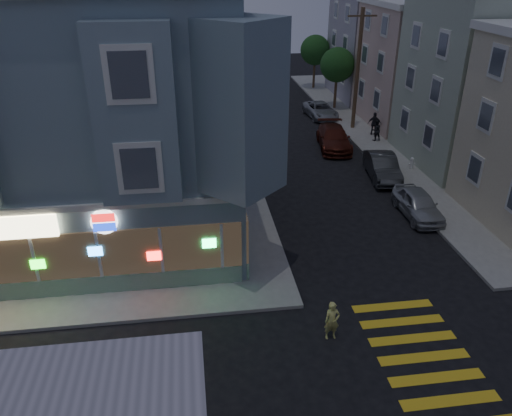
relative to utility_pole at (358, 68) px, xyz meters
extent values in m
plane|color=black|center=(-12.00, -24.00, -4.80)|extent=(120.00, 120.00, 0.00)
cube|color=gray|center=(-25.50, -1.00, -4.72)|extent=(33.00, 42.00, 0.15)
cube|color=gray|center=(11.00, -1.00, -4.72)|extent=(24.00, 42.00, 0.15)
cube|color=slate|center=(-18.00, -13.00, 0.85)|extent=(14.00, 14.00, 11.00)
cube|color=silver|center=(-18.00, -13.00, -0.80)|extent=(14.30, 14.30, 0.25)
cube|color=#196B33|center=(-18.00, -20.05, -4.25)|extent=(13.60, 0.12, 0.80)
cube|color=#382B1E|center=(-18.00, -20.05, -2.85)|extent=(13.60, 0.10, 2.00)
cylinder|color=white|center=(-16.40, -20.13, -1.40)|extent=(1.00, 0.12, 1.00)
cube|color=#CBAD9D|center=(7.50, 1.00, -0.15)|extent=(12.00, 8.60, 9.00)
cube|color=gray|center=(7.50, 10.00, 0.60)|extent=(12.00, 8.60, 10.50)
cylinder|color=#4C3826|center=(0.00, 0.00, -0.15)|extent=(0.30, 0.30, 9.00)
cube|color=#4C3826|center=(0.00, 0.00, 3.75)|extent=(2.20, 0.12, 0.12)
cylinder|color=#4C3826|center=(0.20, 6.00, -3.05)|extent=(0.24, 0.24, 3.20)
sphere|color=#164016|center=(0.20, 6.00, -0.85)|extent=(3.00, 3.00, 3.00)
cylinder|color=#4C3826|center=(0.20, 14.00, -3.05)|extent=(0.24, 0.24, 3.20)
sphere|color=#164016|center=(0.20, 14.00, -0.85)|extent=(3.00, 3.00, 3.00)
imported|color=#D5D66D|center=(-8.40, -23.78, -4.04)|extent=(0.56, 0.38, 1.51)
imported|color=black|center=(0.68, -3.33, -3.86)|extent=(0.84, 0.70, 1.57)
imported|color=black|center=(1.00, -2.05, -3.78)|extent=(1.10, 0.71, 1.74)
imported|color=#AAADB2|center=(-1.30, -15.13, -4.10)|extent=(1.73, 4.13, 1.39)
imported|color=#323436|center=(-1.30, -9.93, -4.06)|extent=(2.15, 4.66, 1.48)
imported|color=#4F1C12|center=(-2.77, -4.19, -4.04)|extent=(2.79, 5.45, 1.51)
imported|color=#9FA3AA|center=(-1.74, 3.58, -4.16)|extent=(2.46, 4.72, 1.27)
cylinder|color=black|center=(-12.53, -19.14, -2.28)|extent=(0.15, 0.15, 4.74)
cube|color=black|center=(-12.53, -19.35, -0.43)|extent=(0.36, 0.33, 1.00)
sphere|color=black|center=(-12.53, -19.50, -0.12)|extent=(0.19, 0.19, 0.19)
sphere|color=black|center=(-12.53, -19.50, -0.43)|extent=(0.19, 0.19, 0.19)
sphere|color=#19F23F|center=(-12.53, -19.50, -0.74)|extent=(0.19, 0.19, 0.19)
cube|color=black|center=(-12.29, -19.32, -2.04)|extent=(0.34, 0.26, 0.30)
cube|color=#FF2614|center=(-12.29, -19.42, -2.04)|extent=(0.21, 0.02, 0.21)
cylinder|color=silver|center=(1.00, -9.09, -4.35)|extent=(0.24, 0.24, 0.60)
sphere|color=silver|center=(1.00, -9.09, -4.00)|extent=(0.26, 0.26, 0.26)
cylinder|color=silver|center=(1.00, -9.09, -4.30)|extent=(0.45, 0.12, 0.12)
camera|label=1|loc=(-13.00, -37.31, 7.46)|focal=35.00mm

